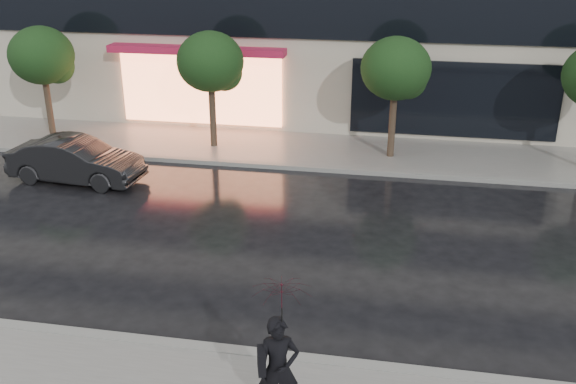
# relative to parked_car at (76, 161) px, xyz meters

# --- Properties ---
(ground) EXTENTS (120.00, 120.00, 0.00)m
(ground) POSITION_rel_parked_car_xyz_m (6.17, -6.34, -0.66)
(ground) COLOR black
(ground) RESTS_ON ground
(sidewalk_far) EXTENTS (60.00, 3.50, 0.12)m
(sidewalk_far) POSITION_rel_parked_car_xyz_m (6.17, 3.91, -0.60)
(sidewalk_far) COLOR slate
(sidewalk_far) RESTS_ON ground
(curb_near) EXTENTS (60.00, 0.25, 0.14)m
(curb_near) POSITION_rel_parked_car_xyz_m (6.17, -7.34, -0.59)
(curb_near) COLOR gray
(curb_near) RESTS_ON ground
(curb_far) EXTENTS (60.00, 0.25, 0.14)m
(curb_far) POSITION_rel_parked_car_xyz_m (6.17, 2.16, -0.59)
(curb_far) COLOR gray
(curb_far) RESTS_ON ground
(tree_far_west) EXTENTS (2.20, 2.20, 3.99)m
(tree_far_west) POSITION_rel_parked_car_xyz_m (-2.77, 3.69, 2.26)
(tree_far_west) COLOR #33261C
(tree_far_west) RESTS_ON ground
(tree_mid_west) EXTENTS (2.20, 2.20, 3.99)m
(tree_mid_west) POSITION_rel_parked_car_xyz_m (3.23, 3.69, 2.26)
(tree_mid_west) COLOR #33261C
(tree_mid_west) RESTS_ON ground
(tree_mid_east) EXTENTS (2.20, 2.20, 3.99)m
(tree_mid_east) POSITION_rel_parked_car_xyz_m (9.23, 3.69, 2.26)
(tree_mid_east) COLOR #33261C
(tree_mid_east) RESTS_ON ground
(parked_car) EXTENTS (4.11, 1.71, 1.32)m
(parked_car) POSITION_rel_parked_car_xyz_m (0.00, 0.00, 0.00)
(parked_car) COLOR black
(parked_car) RESTS_ON ground
(pedestrian_with_umbrella) EXTENTS (1.09, 1.10, 2.36)m
(pedestrian_with_umbrella) POSITION_rel_parked_car_xyz_m (7.90, -8.78, 0.96)
(pedestrian_with_umbrella) COLOR black
(pedestrian_with_umbrella) RESTS_ON sidewalk_near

